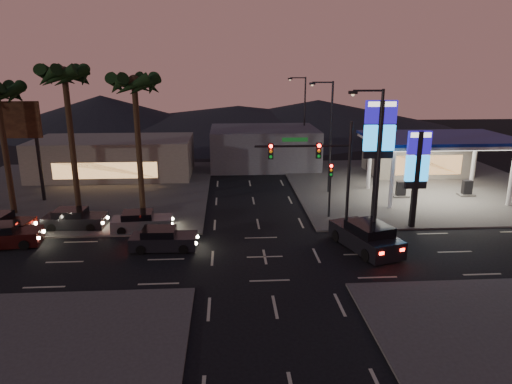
{
  "coord_description": "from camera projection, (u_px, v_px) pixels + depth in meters",
  "views": [
    {
      "loc": [
        -2.19,
        -25.74,
        11.36
      ],
      "look_at": [
        -0.28,
        4.08,
        3.0
      ],
      "focal_mm": 32.0,
      "sensor_mm": 36.0,
      "label": 1
    }
  ],
  "objects": [
    {
      "name": "pylon_sign_tall",
      "position": [
        379.0,
        138.0,
        32.02
      ],
      "size": [
        2.2,
        0.35,
        9.0
      ],
      "color": "black",
      "rests_on": "ground"
    },
    {
      "name": "suv_station",
      "position": [
        366.0,
        237.0,
        28.91
      ],
      "size": [
        3.77,
        5.79,
        1.8
      ],
      "color": "black",
      "rests_on": "ground"
    },
    {
      "name": "streetlight_far",
      "position": [
        303.0,
        114.0,
        53.72
      ],
      "size": [
        2.14,
        0.25,
        10.0
      ],
      "color": "black",
      "rests_on": "ground"
    },
    {
      "name": "building_far_mid",
      "position": [
        264.0,
        147.0,
        52.45
      ],
      "size": [
        12.0,
        9.0,
        4.4
      ],
      "primitive_type": "cube",
      "color": "#4C4C51",
      "rests_on": "ground"
    },
    {
      "name": "palm_a",
      "position": [
        135.0,
        92.0,
        33.97
      ],
      "size": [
        4.41,
        4.41,
        10.86
      ],
      "color": "black",
      "rests_on": "ground"
    },
    {
      "name": "streetlight_mid",
      "position": [
        329.0,
        131.0,
        40.26
      ],
      "size": [
        2.14,
        0.25,
        10.0
      ],
      "color": "black",
      "rests_on": "ground"
    },
    {
      "name": "hill_center",
      "position": [
        238.0,
        117.0,
        85.06
      ],
      "size": [
        60.0,
        60.0,
        4.0
      ],
      "primitive_type": "cone",
      "color": "black",
      "rests_on": "ground"
    },
    {
      "name": "streetlight_near",
      "position": [
        375.0,
        161.0,
        27.77
      ],
      "size": [
        2.14,
        0.25,
        10.0
      ],
      "color": "black",
      "rests_on": "ground"
    },
    {
      "name": "car_lane_b_mid",
      "position": [
        74.0,
        219.0,
        32.67
      ],
      "size": [
        4.47,
        2.05,
        1.43
      ],
      "color": "black",
      "rests_on": "ground"
    },
    {
      "name": "gas_station",
      "position": [
        439.0,
        141.0,
        39.08
      ],
      "size": [
        12.2,
        8.2,
        5.47
      ],
      "color": "silver",
      "rests_on": "ground"
    },
    {
      "name": "hill_right",
      "position": [
        318.0,
        113.0,
        85.84
      ],
      "size": [
        50.0,
        50.0,
        5.0
      ],
      "primitive_type": "cone",
      "color": "black",
      "rests_on": "ground"
    },
    {
      "name": "palm_b",
      "position": [
        65.0,
        84.0,
        33.51
      ],
      "size": [
        4.41,
        4.41,
        11.46
      ],
      "color": "black",
      "rests_on": "ground"
    },
    {
      "name": "billboard",
      "position": [
        4.0,
        128.0,
        37.46
      ],
      "size": [
        6.0,
        0.3,
        8.5
      ],
      "color": "black",
      "rests_on": "ground"
    },
    {
      "name": "pylon_sign_short",
      "position": [
        417.0,
        165.0,
        31.68
      ],
      "size": [
        1.6,
        0.35,
        7.0
      ],
      "color": "black",
      "rests_on": "ground"
    },
    {
      "name": "traffic_signal_mast",
      "position": [
        322.0,
        166.0,
        28.67
      ],
      "size": [
        6.1,
        0.39,
        8.0
      ],
      "color": "black",
      "rests_on": "ground"
    },
    {
      "name": "hill_left",
      "position": [
        102.0,
        112.0,
        83.25
      ],
      "size": [
        40.0,
        40.0,
        6.0
      ],
      "primitive_type": "cone",
      "color": "black",
      "rests_on": "ground"
    },
    {
      "name": "convenience_store",
      "position": [
        416.0,
        156.0,
        48.68
      ],
      "size": [
        10.0,
        6.0,
        4.0
      ],
      "primitive_type": "cube",
      "color": "#726B5B",
      "rests_on": "ground"
    },
    {
      "name": "corner_lot_nw",
      "position": [
        79.0,
        191.0,
        42.31
      ],
      "size": [
        24.0,
        24.0,
        0.12
      ],
      "primitive_type": "cube",
      "color": "#47443F",
      "rests_on": "ground"
    },
    {
      "name": "car_lane_a_front",
      "position": [
        163.0,
        239.0,
        28.98
      ],
      "size": [
        4.31,
        1.91,
        1.39
      ],
      "color": "black",
      "rests_on": "ground"
    },
    {
      "name": "ground",
      "position": [
        265.0,
        257.0,
        27.93
      ],
      "size": [
        140.0,
        140.0,
        0.0
      ],
      "primitive_type": "plane",
      "color": "black",
      "rests_on": "ground"
    },
    {
      "name": "building_far_west",
      "position": [
        114.0,
        157.0,
        47.68
      ],
      "size": [
        16.0,
        8.0,
        4.0
      ],
      "primitive_type": "cube",
      "color": "#726B5B",
      "rests_on": "ground"
    },
    {
      "name": "corner_lot_ne",
      "position": [
        415.0,
        185.0,
        44.28
      ],
      "size": [
        24.0,
        24.0,
        0.12
      ],
      "primitive_type": "cube",
      "color": "#47443F",
      "rests_on": "ground"
    },
    {
      "name": "car_lane_a_mid",
      "position": [
        3.0,
        236.0,
        29.43
      ],
      "size": [
        4.73,
        2.36,
        1.49
      ],
      "color": "black",
      "rests_on": "ground"
    },
    {
      "name": "pedestal_signal",
      "position": [
        330.0,
        181.0,
        34.19
      ],
      "size": [
        0.32,
        0.39,
        4.3
      ],
      "color": "black",
      "rests_on": "ground"
    },
    {
      "name": "car_lane_b_front",
      "position": [
        141.0,
        222.0,
        32.23
      ],
      "size": [
        4.38,
        2.04,
        1.4
      ],
      "color": "#5D5D5F",
      "rests_on": "ground"
    }
  ]
}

